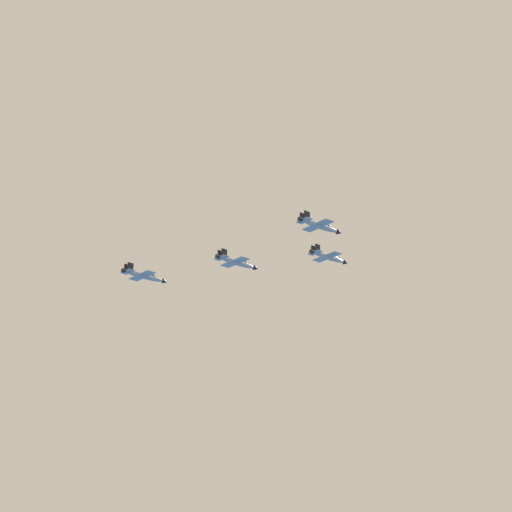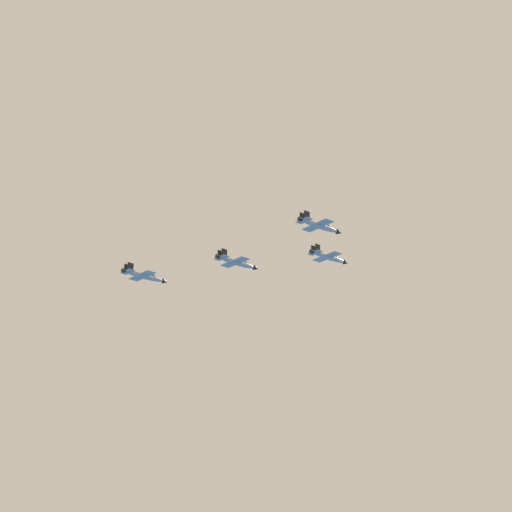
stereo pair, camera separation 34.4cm
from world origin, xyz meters
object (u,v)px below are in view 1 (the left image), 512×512
(jet_left_outer, at_px, (144,276))
(jet_right_wingman, at_px, (320,226))
(jet_left_wingman, at_px, (237,262))
(jet_lead, at_px, (329,257))

(jet_left_outer, bearing_deg, jet_right_wingman, -69.29)
(jet_right_wingman, height_order, jet_left_outer, jet_right_wingman)
(jet_left_wingman, bearing_deg, jet_lead, -41.40)
(jet_lead, height_order, jet_left_wingman, jet_lead)
(jet_left_wingman, bearing_deg, jet_right_wingman, -91.03)
(jet_lead, xyz_separation_m, jet_left_wingman, (23.80, 4.64, -1.48))
(jet_left_wingman, distance_m, jet_left_outer, 24.54)
(jet_lead, height_order, jet_left_outer, jet_lead)
(jet_right_wingman, bearing_deg, jet_left_wingman, 90.80)
(jet_right_wingman, bearing_deg, jet_left_outer, 112.21)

